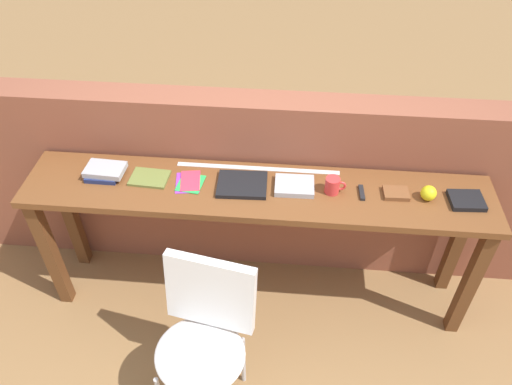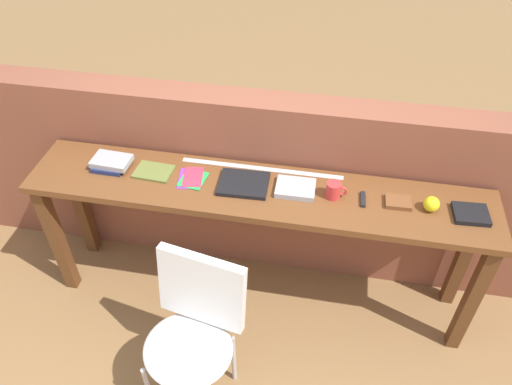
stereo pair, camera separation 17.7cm
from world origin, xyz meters
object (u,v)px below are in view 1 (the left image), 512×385
at_px(pamphlet_pile_colourful, 190,182).
at_px(sports_ball_small, 429,193).
at_px(book_stack_leftmost, 104,172).
at_px(mug, 333,185).
at_px(leather_journal_brown, 396,193).
at_px(multitool_folded, 362,193).
at_px(book_repair_rightmost, 466,200).
at_px(book_open_centre, 242,185).
at_px(chair_white_moulded, 204,333).
at_px(magazine_cycling, 150,178).

xyz_separation_m(pamphlet_pile_colourful, sports_ball_small, (1.24, -0.02, 0.04)).
bearing_deg(book_stack_leftmost, mug, -0.96).
bearing_deg(book_stack_leftmost, pamphlet_pile_colourful, -2.02).
height_order(pamphlet_pile_colourful, leather_journal_brown, leather_journal_brown).
distance_m(multitool_folded, book_repair_rightmost, 0.53).
xyz_separation_m(multitool_folded, leather_journal_brown, (0.18, 0.01, 0.00)).
bearing_deg(mug, book_stack_leftmost, 179.04).
height_order(book_open_centre, mug, mug).
relative_size(book_stack_leftmost, book_repair_rightmost, 1.26).
height_order(chair_white_moulded, magazine_cycling, magazine_cycling).
relative_size(pamphlet_pile_colourful, multitool_folded, 1.75).
relative_size(multitool_folded, book_repair_rightmost, 0.64).
relative_size(book_stack_leftmost, multitool_folded, 1.95).
xyz_separation_m(book_stack_leftmost, leather_journal_brown, (1.55, -0.02, -0.02)).
xyz_separation_m(magazine_cycling, book_repair_rightmost, (1.66, -0.04, 0.01)).
bearing_deg(chair_white_moulded, magazine_cycling, 119.15).
height_order(book_stack_leftmost, mug, mug).
xyz_separation_m(chair_white_moulded, sports_ball_small, (1.08, 0.67, 0.39)).
distance_m(magazine_cycling, book_repair_rightmost, 1.66).
bearing_deg(chair_white_moulded, sports_ball_small, 31.77).
bearing_deg(magazine_cycling, chair_white_moulded, -57.30).
relative_size(pamphlet_pile_colourful, leather_journal_brown, 1.48).
bearing_deg(book_repair_rightmost, magazine_cycling, 175.33).
bearing_deg(mug, sports_ball_small, -1.36).
relative_size(book_stack_leftmost, leather_journal_brown, 1.65).
bearing_deg(leather_journal_brown, sports_ball_small, -7.79).
xyz_separation_m(pamphlet_pile_colourful, multitool_folded, (0.91, -0.01, 0.00)).
bearing_deg(magazine_cycling, book_open_centre, 1.94).
bearing_deg(multitool_folded, magazine_cycling, 179.11).
height_order(leather_journal_brown, book_repair_rightmost, book_repair_rightmost).
bearing_deg(book_open_centre, pamphlet_pile_colourful, 177.48).
xyz_separation_m(sports_ball_small, book_repair_rightmost, (0.19, -0.01, -0.03)).
height_order(book_stack_leftmost, book_open_centre, book_stack_leftmost).
relative_size(chair_white_moulded, book_repair_rightmost, 5.23).
relative_size(chair_white_moulded, multitool_folded, 8.10).
height_order(book_stack_leftmost, pamphlet_pile_colourful, book_stack_leftmost).
bearing_deg(book_repair_rightmost, chair_white_moulded, -156.06).
relative_size(chair_white_moulded, magazine_cycling, 4.42).
bearing_deg(book_open_centre, chair_white_moulded, -101.76).
xyz_separation_m(chair_white_moulded, book_open_centre, (0.12, 0.68, 0.36)).
xyz_separation_m(mug, book_repair_rightmost, (0.68, -0.02, -0.03)).
bearing_deg(book_open_centre, multitool_folded, -2.37).
relative_size(magazine_cycling, sports_ball_small, 2.51).
bearing_deg(mug, multitool_folded, -0.65).
height_order(chair_white_moulded, mug, mug).
bearing_deg(multitool_folded, book_stack_leftmost, 179.07).
distance_m(pamphlet_pile_colourful, book_repair_rightmost, 1.44).
relative_size(magazine_cycling, leather_journal_brown, 1.55).
distance_m(pamphlet_pile_colourful, sports_ball_small, 1.24).
bearing_deg(book_repair_rightmost, book_open_centre, 175.49).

